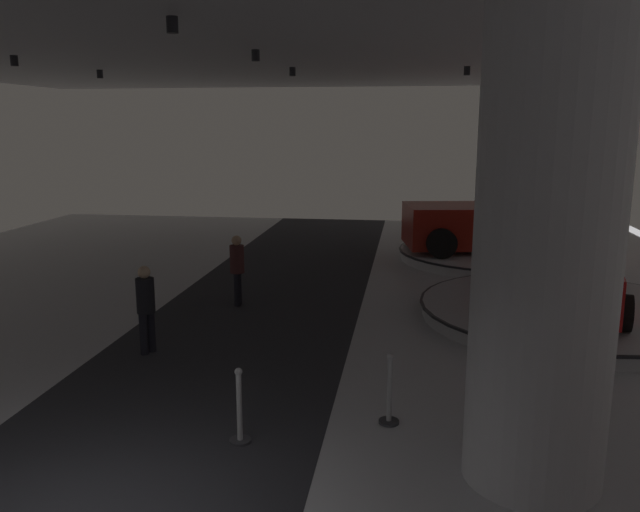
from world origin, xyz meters
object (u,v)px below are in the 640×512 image
object	(u,v)px
column_right	(547,243)
display_platform_far_right	(564,311)
pickup_truck_deep_right	(507,219)
visitor_walking_near	(146,304)
display_car_far_right	(568,270)
display_platform_deep_right	(494,254)
visitor_walking_far	(237,266)

from	to	relation	value
column_right	display_platform_far_right	size ratio (longest dim) A/B	0.92
pickup_truck_deep_right	visitor_walking_near	world-z (taller)	pickup_truck_deep_right
display_car_far_right	visitor_walking_near	world-z (taller)	display_car_far_right
column_right	display_car_far_right	distance (m)	6.79
display_platform_deep_right	pickup_truck_deep_right	xyz separation A→B (m)	(0.32, 0.05, 1.07)
pickup_truck_deep_right	visitor_walking_far	world-z (taller)	pickup_truck_deep_right
display_platform_far_right	display_car_far_right	world-z (taller)	display_car_far_right
display_platform_far_right	column_right	bearing A→B (deg)	-105.63
pickup_truck_deep_right	visitor_walking_near	bearing A→B (deg)	-129.27
display_car_far_right	visitor_walking_far	xyz separation A→B (m)	(-7.02, 0.12, -0.17)
display_platform_deep_right	visitor_walking_near	distance (m)	11.48
display_platform_deep_right	display_platform_far_right	bearing A→B (deg)	-83.13
pickup_truck_deep_right	visitor_walking_far	distance (m)	8.85
display_car_far_right	visitor_walking_far	world-z (taller)	display_car_far_right
display_platform_far_right	display_platform_deep_right	size ratio (longest dim) A/B	1.05
visitor_walking_far	display_platform_deep_right	bearing A→B (deg)	42.48
display_platform_deep_right	pickup_truck_deep_right	world-z (taller)	pickup_truck_deep_right
display_platform_far_right	visitor_walking_far	bearing A→B (deg)	179.30
display_platform_far_right	visitor_walking_near	xyz separation A→B (m)	(-7.80, -3.13, 0.73)
visitor_walking_far	column_right	bearing A→B (deg)	-50.87
display_car_far_right	column_right	bearing A→B (deg)	-105.65
column_right	visitor_walking_near	distance (m)	7.07
visitor_walking_far	display_platform_far_right	bearing A→B (deg)	-0.70
pickup_truck_deep_right	visitor_walking_near	distance (m)	11.70
visitor_walking_near	pickup_truck_deep_right	bearing A→B (deg)	50.73
display_platform_far_right	pickup_truck_deep_right	xyz separation A→B (m)	(-0.39, 5.93, 1.07)
display_car_far_right	visitor_walking_near	size ratio (longest dim) A/B	2.82
column_right	display_platform_deep_right	bearing A→B (deg)	84.99
display_platform_deep_right	visitor_walking_near	bearing A→B (deg)	-128.22
visitor_walking_near	visitor_walking_far	xyz separation A→B (m)	(0.77, 3.21, 0.00)
visitor_walking_near	column_right	bearing A→B (deg)	-28.28
column_right	display_platform_far_right	bearing A→B (deg)	74.37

